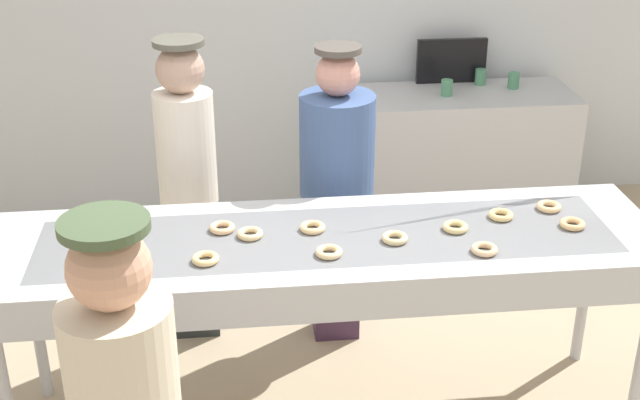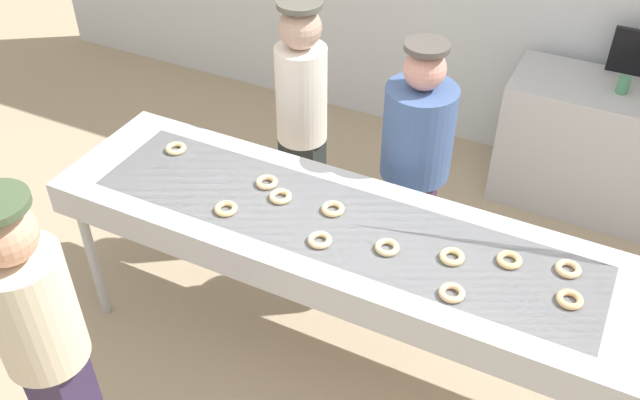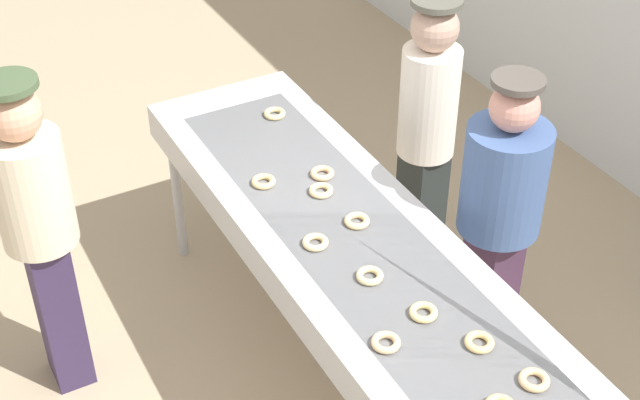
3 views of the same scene
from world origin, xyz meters
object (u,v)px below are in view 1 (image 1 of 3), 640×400
at_px(plain_donut_11, 205,259).
at_px(paper_cup_0, 481,77).
at_px(plain_donut_2, 455,227).
at_px(plain_donut_7, 549,207).
at_px(fryer_conveyor, 328,254).
at_px(plain_donut_3, 222,228).
at_px(menu_display, 451,61).
at_px(paper_cup_1, 514,80).
at_px(plain_donut_8, 484,249).
at_px(plain_donut_9, 85,230).
at_px(prep_counter, 455,157).
at_px(plain_donut_1, 501,215).
at_px(paper_cup_2, 447,88).
at_px(plain_donut_4, 395,238).
at_px(plain_donut_5, 329,252).
at_px(plain_donut_6, 250,234).
at_px(worker_assistant, 337,176).
at_px(plain_donut_10, 572,224).
at_px(worker_baker, 188,178).
at_px(plain_donut_0, 312,227).

distance_m(plain_donut_11, paper_cup_0, 3.00).
distance_m(plain_donut_2, plain_donut_7, 0.50).
relative_size(fryer_conveyor, plain_donut_3, 25.92).
height_order(fryer_conveyor, menu_display, menu_display).
bearing_deg(paper_cup_1, plain_donut_8, -110.63).
xyz_separation_m(plain_donut_2, plain_donut_9, (-1.61, 0.15, 0.00)).
relative_size(prep_counter, paper_cup_0, 14.35).
height_order(plain_donut_7, paper_cup_1, paper_cup_1).
distance_m(plain_donut_1, plain_donut_8, 0.35).
distance_m(paper_cup_0, paper_cup_2, 0.35).
xyz_separation_m(plain_donut_2, plain_donut_4, (-0.28, -0.07, 0.00)).
xyz_separation_m(plain_donut_4, paper_cup_0, (1.03, 2.29, -0.02)).
bearing_deg(plain_donut_9, plain_donut_5, -16.88).
relative_size(plain_donut_6, plain_donut_9, 1.00).
height_order(worker_assistant, paper_cup_2, worker_assistant).
distance_m(plain_donut_10, paper_cup_0, 2.25).
height_order(plain_donut_10, paper_cup_1, paper_cup_1).
height_order(worker_baker, worker_assistant, worker_baker).
height_order(plain_donut_4, paper_cup_0, paper_cup_0).
bearing_deg(fryer_conveyor, plain_donut_5, -95.00).
height_order(plain_donut_2, paper_cup_0, paper_cup_0).
relative_size(plain_donut_5, plain_donut_9, 1.00).
height_order(plain_donut_2, plain_donut_10, same).
distance_m(plain_donut_7, paper_cup_2, 1.85).
distance_m(worker_assistant, paper_cup_2, 1.58).
relative_size(fryer_conveyor, plain_donut_0, 25.92).
height_order(plain_donut_4, plain_donut_9, same).
distance_m(plain_donut_3, plain_donut_5, 0.51).
height_order(plain_donut_11, paper_cup_1, paper_cup_1).
xyz_separation_m(plain_donut_1, plain_donut_5, (-0.81, -0.26, 0.00)).
bearing_deg(plain_donut_5, paper_cup_0, 60.89).
height_order(plain_donut_9, worker_baker, worker_baker).
height_order(plain_donut_5, prep_counter, plain_donut_5).
height_order(worker_baker, menu_display, worker_baker).
xyz_separation_m(plain_donut_10, menu_display, (0.03, 2.32, 0.07)).
relative_size(plain_donut_0, plain_donut_5, 1.00).
bearing_deg(plain_donut_7, plain_donut_4, -163.44).
height_order(plain_donut_6, plain_donut_9, same).
relative_size(plain_donut_8, paper_cup_1, 1.05).
xyz_separation_m(plain_donut_7, plain_donut_10, (0.04, -0.18, 0.00)).
height_order(plain_donut_5, plain_donut_6, same).
bearing_deg(menu_display, plain_donut_7, -92.05).
bearing_deg(paper_cup_2, plain_donut_4, -109.68).
bearing_deg(plain_donut_9, paper_cup_0, 41.25).
height_order(plain_donut_10, worker_baker, worker_baker).
height_order(plain_donut_6, paper_cup_1, paper_cup_1).
relative_size(plain_donut_6, plain_donut_11, 1.00).
height_order(plain_donut_4, menu_display, menu_display).
relative_size(plain_donut_9, prep_counter, 0.07).
bearing_deg(plain_donut_0, worker_assistant, 73.40).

